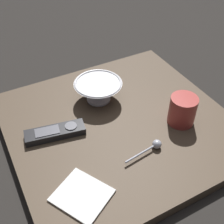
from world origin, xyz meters
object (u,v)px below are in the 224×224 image
Objects in this scene: folded_napkin at (82,195)px; teaspoon at (154,146)px; cereal_bowl at (98,90)px; tv_remote_near at (55,132)px; coffee_mug at (183,110)px.

teaspoon is at bearing 10.22° from folded_napkin.
cereal_bowl is 0.87× the size of tv_remote_near.
coffee_mug is 0.40m from folded_napkin.
teaspoon is 0.25m from folded_napkin.
folded_napkin is (-0.20, -0.32, -0.04)m from cereal_bowl.
coffee_mug is 0.15m from teaspoon.
coffee_mug is 0.56× the size of tv_remote_near.
cereal_bowl is at bearing 98.38° from teaspoon.
coffee_mug is at bearing -18.99° from tv_remote_near.
teaspoon is 0.69× the size of tv_remote_near.
teaspoon is 0.75× the size of folded_napkin.
cereal_bowl is 0.96× the size of folded_napkin.
folded_napkin is (-0.24, -0.04, -0.01)m from teaspoon.
teaspoon is at bearing -81.62° from cereal_bowl.
tv_remote_near is (-0.37, 0.13, -0.04)m from coffee_mug.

